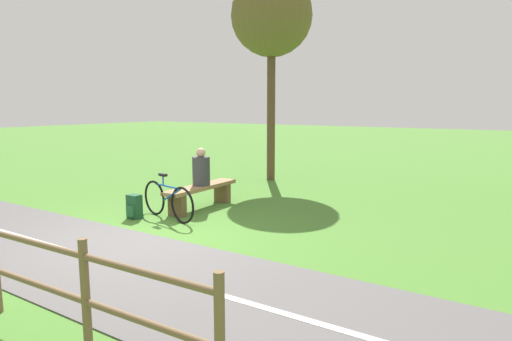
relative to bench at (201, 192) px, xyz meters
name	(u,v)px	position (x,y,z in m)	size (l,w,h in m)	color
ground_plane	(137,241)	(2.33, 0.55, -0.36)	(80.00, 80.00, 0.00)	#477A2D
paved_path	(349,333)	(3.26, 4.55, -0.35)	(2.57, 36.00, 0.02)	#565454
path_centre_line	(349,332)	(3.26, 4.55, -0.34)	(0.10, 32.00, 0.00)	silver
bench	(201,192)	(0.00, 0.00, 0.00)	(2.03, 0.42, 0.51)	#937047
person_seated	(201,170)	(-0.01, 0.00, 0.49)	(0.38, 0.38, 0.80)	#38383D
bicycle	(168,200)	(1.03, 0.02, 0.01)	(0.39, 1.63, 0.89)	black
backpack	(134,207)	(1.36, -0.57, -0.13)	(0.24, 0.27, 0.48)	#1E4C2D
tree_far_right	(272,17)	(-3.95, -0.59, 4.34)	(2.32, 2.32, 5.91)	brown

